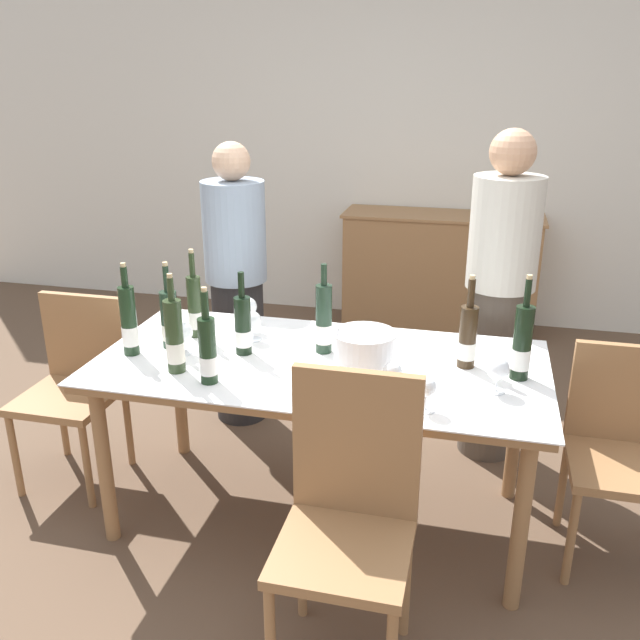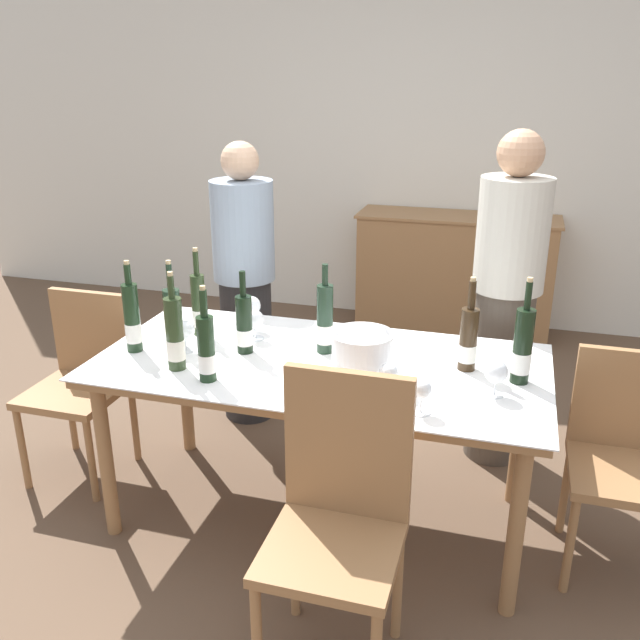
% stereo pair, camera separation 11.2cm
% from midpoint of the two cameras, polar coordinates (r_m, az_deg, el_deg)
% --- Properties ---
extents(ground_plane, '(12.00, 12.00, 0.00)m').
position_cam_midpoint_polar(ground_plane, '(3.15, 1.06, -16.10)').
color(ground_plane, brown).
extents(back_wall, '(8.00, 0.10, 2.80)m').
position_cam_midpoint_polar(back_wall, '(5.28, 9.42, 14.98)').
color(back_wall, silver).
rests_on(back_wall, ground_plane).
extents(sideboard_cabinet, '(1.44, 0.46, 0.88)m').
position_cam_midpoint_polar(sideboard_cabinet, '(5.14, 11.86, 3.79)').
color(sideboard_cabinet, '#996B42').
rests_on(sideboard_cabinet, ground_plane).
extents(dining_table, '(1.83, 0.90, 0.75)m').
position_cam_midpoint_polar(dining_table, '(2.80, 1.15, -4.83)').
color(dining_table, '#996B42').
rests_on(dining_table, ground_plane).
extents(ice_bucket, '(0.24, 0.24, 0.20)m').
position_cam_midpoint_polar(ice_bucket, '(2.55, 4.80, -3.11)').
color(ice_bucket, white).
rests_on(ice_bucket, dining_table).
extents(wine_bottle_0, '(0.07, 0.07, 0.38)m').
position_cam_midpoint_polar(wine_bottle_0, '(2.95, -11.23, 0.16)').
color(wine_bottle_0, '#1E3323').
rests_on(wine_bottle_0, dining_table).
extents(wine_bottle_1, '(0.07, 0.07, 0.38)m').
position_cam_midpoint_polar(wine_bottle_1, '(2.59, -8.32, -2.45)').
color(wine_bottle_1, black).
rests_on(wine_bottle_1, dining_table).
extents(wine_bottle_2, '(0.07, 0.07, 0.38)m').
position_cam_midpoint_polar(wine_bottle_2, '(2.73, 13.54, -1.64)').
color(wine_bottle_2, '#332314').
rests_on(wine_bottle_2, dining_table).
extents(wine_bottle_3, '(0.07, 0.07, 0.42)m').
position_cam_midpoint_polar(wine_bottle_3, '(2.67, 17.84, -2.27)').
color(wine_bottle_3, black).
rests_on(wine_bottle_3, dining_table).
extents(wine_bottle_4, '(0.07, 0.07, 0.38)m').
position_cam_midpoint_polar(wine_bottle_4, '(2.81, 1.56, -0.08)').
color(wine_bottle_4, '#1E3323').
rests_on(wine_bottle_4, dining_table).
extents(wine_bottle_5, '(0.07, 0.07, 0.39)m').
position_cam_midpoint_polar(wine_bottle_5, '(2.92, -14.48, 0.05)').
color(wine_bottle_5, black).
rests_on(wine_bottle_5, dining_table).
extents(wine_bottle_6, '(0.07, 0.07, 0.40)m').
position_cam_midpoint_polar(wine_bottle_6, '(2.70, -10.96, -1.32)').
color(wine_bottle_6, '#28381E').
rests_on(wine_bottle_6, dining_table).
extents(wine_bottle_7, '(0.06, 0.06, 0.40)m').
position_cam_midpoint_polar(wine_bottle_7, '(3.05, -9.14, 1.20)').
color(wine_bottle_7, '#28381E').
rests_on(wine_bottle_7, dining_table).
extents(wine_bottle_8, '(0.07, 0.07, 0.35)m').
position_cam_midpoint_polar(wine_bottle_8, '(2.83, -5.26, -0.45)').
color(wine_bottle_8, black).
rests_on(wine_bottle_8, dining_table).
extents(wine_glass_0, '(0.08, 0.08, 0.14)m').
position_cam_midpoint_polar(wine_glass_0, '(2.88, -10.22, -0.93)').
color(wine_glass_0, white).
rests_on(wine_glass_0, dining_table).
extents(wine_glass_1, '(0.07, 0.07, 0.15)m').
position_cam_midpoint_polar(wine_glass_1, '(2.43, 7.11, -4.58)').
color(wine_glass_1, white).
rests_on(wine_glass_1, dining_table).
extents(wine_glass_2, '(0.07, 0.07, 0.13)m').
position_cam_midpoint_polar(wine_glass_2, '(2.37, 9.92, -5.89)').
color(wine_glass_2, white).
rests_on(wine_glass_2, dining_table).
extents(wine_glass_3, '(0.09, 0.09, 0.14)m').
position_cam_midpoint_polar(wine_glass_3, '(2.55, 15.85, -4.30)').
color(wine_glass_3, white).
rests_on(wine_glass_3, dining_table).
extents(wine_glass_4, '(0.08, 0.08, 0.13)m').
position_cam_midpoint_polar(wine_glass_4, '(2.97, -4.42, -0.02)').
color(wine_glass_4, white).
rests_on(wine_glass_4, dining_table).
extents(wine_glass_5, '(0.09, 0.09, 0.16)m').
position_cam_midpoint_polar(wine_glass_5, '(3.08, -4.77, 1.15)').
color(wine_glass_5, white).
rests_on(wine_glass_5, dining_table).
extents(chair_left_end, '(0.42, 0.42, 0.88)m').
position_cam_midpoint_polar(chair_left_end, '(3.43, -18.43, -4.19)').
color(chair_left_end, '#996B42').
rests_on(chair_left_end, ground_plane).
extents(chair_right_end, '(0.42, 0.42, 0.87)m').
position_cam_midpoint_polar(chair_right_end, '(2.93, 25.43, -9.75)').
color(chair_right_end, '#996B42').
rests_on(chair_right_end, ground_plane).
extents(chair_near_front, '(0.42, 0.42, 1.00)m').
position_cam_midpoint_polar(chair_near_front, '(2.24, 3.14, -15.44)').
color(chair_near_front, '#996B42').
rests_on(chair_near_front, ground_plane).
extents(person_host, '(0.33, 0.33, 1.54)m').
position_cam_midpoint_polar(person_host, '(3.68, -5.46, 2.77)').
color(person_host, '#262628').
rests_on(person_host, ground_plane).
extents(person_guest_left, '(0.33, 0.33, 1.63)m').
position_cam_midpoint_polar(person_guest_left, '(3.37, 16.28, 1.30)').
color(person_guest_left, '#51473D').
rests_on(person_guest_left, ground_plane).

